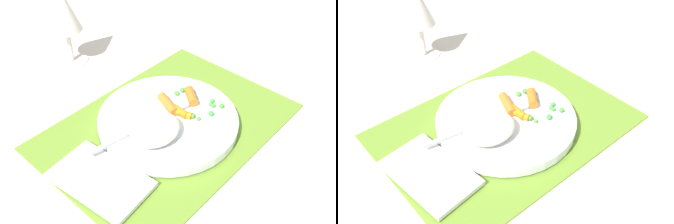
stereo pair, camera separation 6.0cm
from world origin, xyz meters
TOP-DOWN VIEW (x-y plane):
  - ground_plane at (0.00, 0.00)m, footprint 2.40×2.40m
  - placemat at (0.00, 0.00)m, footprint 0.43×0.30m
  - plate at (0.00, 0.00)m, footprint 0.24×0.24m
  - rice_mound at (-0.05, -0.02)m, footprint 0.09×0.07m
  - carrot_portion at (0.03, 0.00)m, footprint 0.08×0.08m
  - pea_scatter at (0.06, -0.02)m, footprint 0.07×0.09m
  - fork at (-0.03, 0.01)m, footprint 0.20×0.05m
  - wine_glass at (0.02, 0.30)m, footprint 0.07×0.07m
  - napkin at (-0.16, -0.01)m, footprint 0.11×0.16m

SIDE VIEW (x-z plane):
  - ground_plane at x=0.00m, z-range 0.00..0.00m
  - placemat at x=0.00m, z-range 0.00..0.01m
  - napkin at x=-0.16m, z-range 0.01..0.01m
  - plate at x=0.00m, z-range 0.01..0.02m
  - fork at x=-0.03m, z-range 0.02..0.03m
  - pea_scatter at x=0.06m, z-range 0.02..0.03m
  - carrot_portion at x=0.03m, z-range 0.02..0.04m
  - rice_mound at x=-0.05m, z-range 0.02..0.05m
  - wine_glass at x=0.02m, z-range 0.03..0.20m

